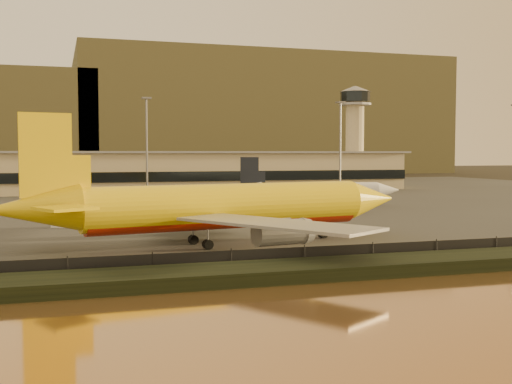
{
  "coord_description": "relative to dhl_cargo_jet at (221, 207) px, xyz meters",
  "views": [
    {
      "loc": [
        -30.81,
        -75.49,
        12.31
      ],
      "look_at": [
        -3.59,
        12.0,
        6.69
      ],
      "focal_mm": 45.0,
      "sensor_mm": 36.0,
      "label": 1
    }
  ],
  "objects": [
    {
      "name": "ground",
      "position": [
        10.35,
        -5.49,
        -5.18
      ],
      "size": [
        900.0,
        900.0,
        0.0
      ],
      "primitive_type": "plane",
      "color": "black",
      "rests_on": "ground"
    },
    {
      "name": "embankment",
      "position": [
        10.35,
        -22.49,
        -4.48
      ],
      "size": [
        320.0,
        7.0,
        1.4
      ],
      "primitive_type": "cube",
      "color": "black",
      "rests_on": "ground"
    },
    {
      "name": "tarmac",
      "position": [
        10.35,
        89.51,
        -5.08
      ],
      "size": [
        320.0,
        220.0,
        0.2
      ],
      "primitive_type": "cube",
      "color": "#2D2D2D",
      "rests_on": "ground"
    },
    {
      "name": "perimeter_fence",
      "position": [
        10.35,
        -18.49,
        -3.88
      ],
      "size": [
        300.0,
        0.05,
        2.2
      ],
      "primitive_type": "cube",
      "color": "black",
      "rests_on": "tarmac"
    },
    {
      "name": "terminal_building",
      "position": [
        -4.18,
        120.06,
        1.07
      ],
      "size": [
        202.0,
        25.0,
        12.6
      ],
      "color": "tan",
      "rests_on": "tarmac"
    },
    {
      "name": "control_tower",
      "position": [
        80.35,
        125.51,
        16.48
      ],
      "size": [
        11.2,
        11.2,
        35.5
      ],
      "color": "tan",
      "rests_on": "tarmac"
    },
    {
      "name": "apron_light_masts",
      "position": [
        25.35,
        69.51,
        10.52
      ],
      "size": [
        152.2,
        12.2,
        25.4
      ],
      "color": "slate",
      "rests_on": "tarmac"
    },
    {
      "name": "distant_hills",
      "position": [
        -10.39,
        334.51,
        26.21
      ],
      "size": [
        470.0,
        160.0,
        70.0
      ],
      "color": "brown",
      "rests_on": "ground"
    },
    {
      "name": "dhl_cargo_jet",
      "position": [
        0.0,
        0.0,
        0.0
      ],
      "size": [
        55.74,
        53.95,
        16.68
      ],
      "rotation": [
        0.0,
        0.0,
        0.17
      ],
      "color": "yellow",
      "rests_on": "tarmac"
    },
    {
      "name": "white_narrowbody_jet",
      "position": [
        35.51,
        52.84,
        -1.65
      ],
      "size": [
        38.8,
        37.47,
        11.16
      ],
      "rotation": [
        0.0,
        0.0,
        -0.16
      ],
      "color": "white",
      "rests_on": "tarmac"
    },
    {
      "name": "gse_vehicle_yellow",
      "position": [
        15.0,
        25.99,
        -4.11
      ],
      "size": [
        4.04,
        2.13,
        1.75
      ],
      "primitive_type": "cube",
      "rotation": [
        0.0,
        0.0,
        0.1
      ],
      "color": "yellow",
      "rests_on": "tarmac"
    },
    {
      "name": "gse_vehicle_white",
      "position": [
        -19.34,
        26.96,
        -4.06
      ],
      "size": [
        4.47,
        3.15,
        1.84
      ],
      "primitive_type": "cube",
      "rotation": [
        0.0,
        0.0,
        -0.36
      ],
      "color": "white",
      "rests_on": "tarmac"
    }
  ]
}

